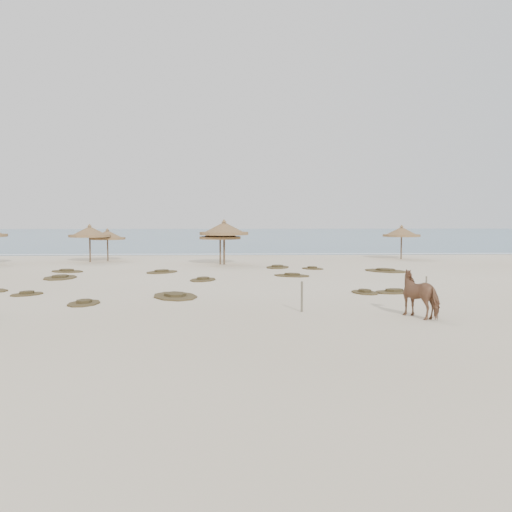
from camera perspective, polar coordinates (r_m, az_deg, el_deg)
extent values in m
plane|color=beige|center=(22.91, -5.13, -4.18)|extent=(160.00, 160.00, 0.00)
cube|color=#265474|center=(97.71, -2.97, 2.09)|extent=(200.00, 100.00, 0.01)
cube|color=white|center=(48.77, -3.63, 0.17)|extent=(70.00, 0.60, 0.01)
cylinder|color=brown|center=(42.92, -14.61, 0.72)|extent=(0.10, 0.10, 1.79)
cylinder|color=brown|center=(42.88, -14.63, 1.71)|extent=(2.66, 2.66, 0.15)
cone|color=brown|center=(42.87, -14.63, 2.09)|extent=(2.57, 2.57, 0.64)
cone|color=brown|center=(42.86, -14.64, 2.60)|extent=(0.31, 0.31, 0.19)
cylinder|color=brown|center=(42.06, -16.27, 0.80)|extent=(0.12, 0.12, 2.04)
cylinder|color=brown|center=(42.02, -16.29, 1.95)|extent=(3.07, 3.07, 0.17)
cone|color=brown|center=(42.01, -16.30, 2.38)|extent=(2.97, 2.97, 0.73)
cone|color=brown|center=(42.00, -16.31, 2.98)|extent=(0.35, 0.35, 0.21)
cylinder|color=brown|center=(38.48, -3.60, 0.61)|extent=(0.11, 0.11, 1.97)
cylinder|color=brown|center=(38.44, -3.60, 1.83)|extent=(3.71, 3.71, 0.17)
cone|color=brown|center=(38.43, -3.61, 2.29)|extent=(3.59, 3.59, 0.70)
cone|color=brown|center=(38.42, -3.61, 2.92)|extent=(0.34, 0.34, 0.21)
cylinder|color=brown|center=(38.32, -3.21, 0.84)|extent=(0.13, 0.13, 2.30)
cylinder|color=brown|center=(38.28, -3.21, 2.27)|extent=(3.67, 3.67, 0.20)
cone|color=brown|center=(38.27, -3.21, 2.81)|extent=(3.55, 3.55, 0.82)
cone|color=brown|center=(38.26, -3.22, 3.55)|extent=(0.39, 0.39, 0.24)
cylinder|color=brown|center=(44.61, 14.32, 0.95)|extent=(0.11, 0.11, 1.96)
cylinder|color=brown|center=(44.58, 14.34, 2.00)|extent=(3.62, 3.62, 0.17)
cone|color=brown|center=(44.57, 14.35, 2.39)|extent=(3.50, 3.50, 0.70)
cone|color=brown|center=(44.56, 14.36, 2.93)|extent=(0.34, 0.34, 0.21)
imported|color=brown|center=(19.15, 16.24, -3.69)|extent=(1.55, 1.93, 1.49)
cylinder|color=#655E4C|center=(19.49, 4.61, -4.07)|extent=(0.09, 0.09, 1.04)
cylinder|color=#655E4C|center=(23.04, 16.66, -3.11)|extent=(0.09, 0.09, 0.94)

